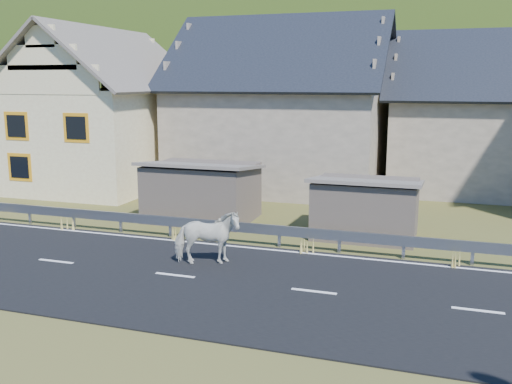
% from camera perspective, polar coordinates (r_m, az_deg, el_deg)
% --- Properties ---
extents(ground, '(160.00, 160.00, 0.00)m').
position_cam_1_polar(ground, '(16.42, -8.09, -8.38)').
color(ground, '#3A3F1A').
rests_on(ground, ground).
extents(road, '(60.00, 7.00, 0.04)m').
position_cam_1_polar(road, '(16.41, -8.09, -8.31)').
color(road, black).
rests_on(road, ground).
extents(lane_markings, '(60.00, 6.60, 0.01)m').
position_cam_1_polar(lane_markings, '(16.41, -8.09, -8.23)').
color(lane_markings, silver).
rests_on(lane_markings, road).
extents(guardrail, '(28.10, 0.09, 0.75)m').
position_cam_1_polar(guardrail, '(19.47, -3.33, -3.44)').
color(guardrail, '#93969B').
rests_on(guardrail, ground).
extents(shed_left, '(4.30, 3.30, 2.40)m').
position_cam_1_polar(shed_left, '(22.65, -5.43, -0.01)').
color(shed_left, brown).
rests_on(shed_left, ground).
extents(shed_right, '(3.80, 2.90, 2.20)m').
position_cam_1_polar(shed_right, '(20.47, 10.91, -1.64)').
color(shed_right, brown).
rests_on(shed_right, ground).
extents(house_cream, '(7.80, 9.80, 8.30)m').
position_cam_1_polar(house_cream, '(30.93, -15.19, 8.70)').
color(house_cream, '#FDF1BA').
rests_on(house_cream, ground).
extents(house_stone_a, '(10.80, 9.80, 8.90)m').
position_cam_1_polar(house_stone_a, '(29.92, 2.87, 9.53)').
color(house_stone_a, tan).
rests_on(house_stone_a, ground).
extents(house_stone_b, '(9.80, 8.80, 8.10)m').
position_cam_1_polar(house_stone_b, '(30.92, 22.27, 8.04)').
color(house_stone_b, tan).
rests_on(house_stone_b, ground).
extents(mountain, '(440.00, 280.00, 260.00)m').
position_cam_1_polar(mountain, '(195.50, 17.61, 3.09)').
color(mountain, '#1E3E10').
rests_on(mountain, ground).
extents(conifer_patch, '(76.00, 50.00, 28.00)m').
position_cam_1_polar(conifer_patch, '(138.48, -8.43, 11.21)').
color(conifer_patch, black).
rests_on(conifer_patch, ground).
extents(horse, '(1.54, 2.14, 1.65)m').
position_cam_1_polar(horse, '(17.01, -4.94, -4.56)').
color(horse, silver).
rests_on(horse, road).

